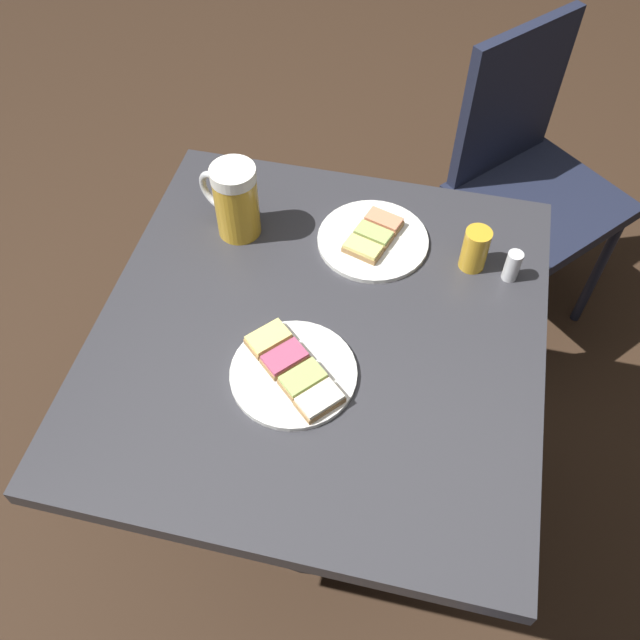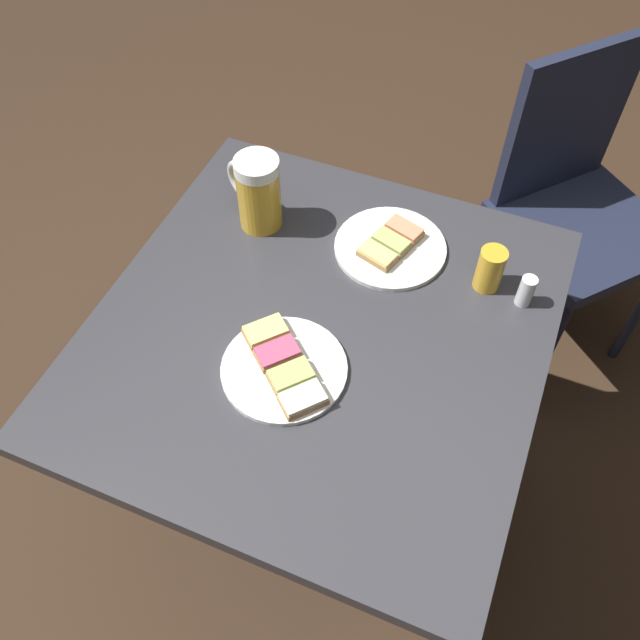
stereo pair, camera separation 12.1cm
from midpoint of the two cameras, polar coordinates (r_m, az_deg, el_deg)
ground_plane at (r=1.87m, az=-1.91°, el=-14.27°), size 6.00×6.00×0.00m
cafe_table at (r=1.34m, az=-2.58°, el=-4.37°), size 0.84×0.80×0.74m
plate_near at (r=1.16m, az=-5.23°, el=-4.54°), size 0.22×0.22×0.03m
plate_far at (r=1.35m, az=1.91°, el=6.68°), size 0.22×0.22×0.03m
beer_mug at (r=1.35m, az=-9.78°, el=9.74°), size 0.09×0.14×0.16m
beer_glass_small at (r=1.30m, az=10.31°, el=5.71°), size 0.05×0.05×0.09m
salt_shaker at (r=1.31m, az=13.32°, el=4.28°), size 0.03×0.03×0.06m
cafe_chair at (r=1.90m, az=15.21°, el=11.73°), size 0.54×0.54×0.88m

